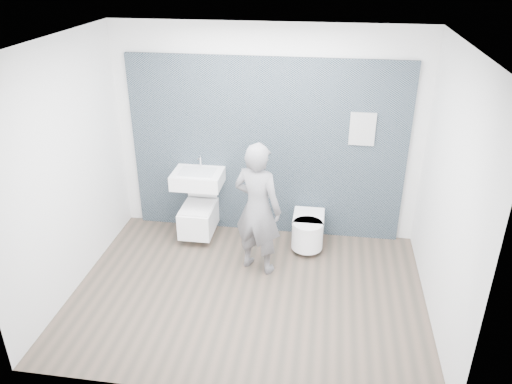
# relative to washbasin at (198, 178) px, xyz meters

# --- Properties ---
(ground) EXTENTS (4.00, 4.00, 0.00)m
(ground) POSITION_rel_washbasin_xyz_m (0.87, -1.20, -0.85)
(ground) COLOR brown
(ground) RESTS_ON ground
(room_shell) EXTENTS (4.00, 4.00, 4.00)m
(room_shell) POSITION_rel_washbasin_xyz_m (0.87, -1.20, 0.89)
(room_shell) COLOR silver
(room_shell) RESTS_ON ground
(tile_wall) EXTENTS (3.60, 0.06, 2.40)m
(tile_wall) POSITION_rel_washbasin_xyz_m (0.87, 0.27, -0.85)
(tile_wall) COLOR black
(tile_wall) RESTS_ON ground
(washbasin) EXTENTS (0.65, 0.49, 0.49)m
(washbasin) POSITION_rel_washbasin_xyz_m (0.00, 0.00, 0.00)
(washbasin) COLOR white
(washbasin) RESTS_ON ground
(toilet_square) EXTENTS (0.43, 0.62, 0.83)m
(toilet_square) POSITION_rel_washbasin_xyz_m (0.00, -0.06, -0.54)
(toilet_square) COLOR white
(toilet_square) RESTS_ON ground
(toilet_rounded) EXTENTS (0.40, 0.68, 0.37)m
(toilet_rounded) POSITION_rel_washbasin_xyz_m (1.48, -0.10, -0.60)
(toilet_rounded) COLOR white
(toilet_rounded) RESTS_ON ground
(info_placard) EXTENTS (0.31, 0.03, 0.42)m
(info_placard) POSITION_rel_washbasin_xyz_m (2.07, 0.23, -0.85)
(info_placard) COLOR silver
(info_placard) RESTS_ON ground
(visitor) EXTENTS (0.70, 0.58, 1.65)m
(visitor) POSITION_rel_washbasin_xyz_m (0.90, -0.68, -0.02)
(visitor) COLOR slate
(visitor) RESTS_ON ground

